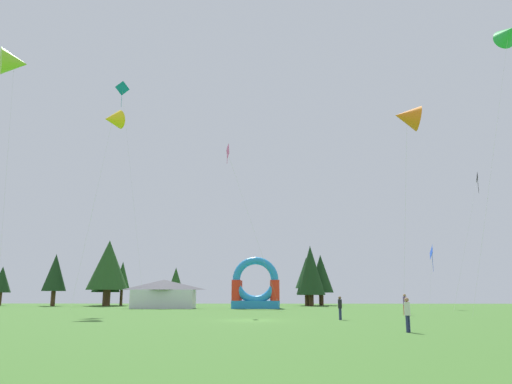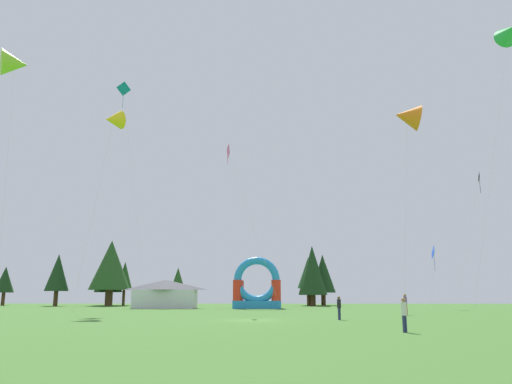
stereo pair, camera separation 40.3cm
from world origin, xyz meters
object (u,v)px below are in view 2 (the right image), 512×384
(kite_yellow_delta, at_px, (114,120))
(festival_tent, at_px, (165,294))
(kite_black_diamond, at_px, (480,178))
(kite_teal_diamond, at_px, (123,91))
(kite_lime_delta, at_px, (14,64))
(kite_orange_delta, at_px, (407,117))
(person_far_side, at_px, (405,303))
(kite_pink_diamond, at_px, (227,153))
(person_near_camera, at_px, (404,312))
(person_midfield, at_px, (339,306))
(kite_green_delta, at_px, (509,32))
(kite_blue_diamond, at_px, (435,253))
(inflatable_blue_arch, at_px, (257,291))

(kite_yellow_delta, distance_m, festival_tent, 23.51)
(festival_tent, bearing_deg, kite_black_diamond, -10.43)
(kite_teal_diamond, relative_size, kite_black_diamond, 1.80)
(kite_lime_delta, xyz_separation_m, kite_orange_delta, (33.49, 6.13, -2.76))
(festival_tent, bearing_deg, person_far_side, -37.94)
(kite_yellow_delta, height_order, person_far_side, kite_yellow_delta)
(kite_pink_diamond, bearing_deg, person_near_camera, -65.30)
(kite_pink_diamond, bearing_deg, kite_black_diamond, 15.84)
(kite_orange_delta, distance_m, person_near_camera, 25.43)
(person_midfield, distance_m, person_near_camera, 11.70)
(kite_black_diamond, xyz_separation_m, person_midfield, (-19.45, -20.46, -14.01))
(kite_orange_delta, height_order, kite_black_diamond, kite_orange_delta)
(kite_green_delta, xyz_separation_m, person_far_side, (-10.27, 2.29, -24.10))
(kite_blue_diamond, xyz_separation_m, kite_black_diamond, (4.30, -4.76, 8.32))
(kite_green_delta, bearing_deg, person_far_side, 167.41)
(festival_tent, bearing_deg, kite_pink_diamond, -58.89)
(kite_lime_delta, distance_m, kite_green_delta, 43.42)
(person_near_camera, bearing_deg, kite_lime_delta, -65.20)
(kite_orange_delta, xyz_separation_m, inflatable_blue_arch, (-14.38, 20.78, -15.43))
(festival_tent, bearing_deg, kite_green_delta, -31.74)
(kite_pink_diamond, xyz_separation_m, inflatable_blue_arch, (2.58, 15.15, -13.84))
(kite_black_diamond, xyz_separation_m, festival_tent, (-37.96, 6.99, -13.20))
(kite_yellow_delta, height_order, kite_green_delta, kite_green_delta)
(kite_lime_delta, bearing_deg, festival_tent, 74.67)
(kite_lime_delta, height_order, kite_black_diamond, kite_lime_delta)
(kite_orange_delta, xyz_separation_m, festival_tent, (-26.11, 20.79, -15.84))
(kite_teal_diamond, xyz_separation_m, person_far_side, (30.39, -14.26, -26.16))
(kite_pink_diamond, bearing_deg, person_midfield, -52.71)
(kite_orange_delta, distance_m, kite_green_delta, 12.09)
(kite_orange_delta, distance_m, kite_pink_diamond, 17.94)
(person_far_side, distance_m, person_midfield, 10.28)
(kite_teal_diamond, distance_m, person_midfield, 41.67)
(kite_yellow_delta, distance_m, inflatable_blue_arch, 27.33)
(kite_blue_diamond, distance_m, inflatable_blue_arch, 22.49)
(kite_blue_diamond, distance_m, person_far_side, 20.15)
(person_midfield, bearing_deg, person_far_side, 177.05)
(kite_green_delta, bearing_deg, kite_pink_diamond, 165.54)
(kite_pink_diamond, bearing_deg, kite_orange_delta, -18.34)
(kite_blue_diamond, relative_size, person_midfield, 4.48)
(kite_teal_diamond, distance_m, kite_black_diamond, 44.86)
(kite_green_delta, height_order, festival_tent, kite_green_delta)
(person_far_side, relative_size, person_midfield, 1.10)
(kite_green_delta, height_order, person_midfield, kite_green_delta)
(kite_yellow_delta, height_order, inflatable_blue_arch, kite_yellow_delta)
(festival_tent, bearing_deg, person_near_camera, -62.72)
(kite_blue_diamond, bearing_deg, kite_lime_delta, -148.98)
(inflatable_blue_arch, bearing_deg, kite_blue_diamond, -5.79)
(kite_lime_delta, bearing_deg, kite_teal_diamond, 84.14)
(kite_teal_diamond, distance_m, festival_tent, 26.52)
(kite_green_delta, xyz_separation_m, inflatable_blue_arch, (-23.76, 21.94, -22.97))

